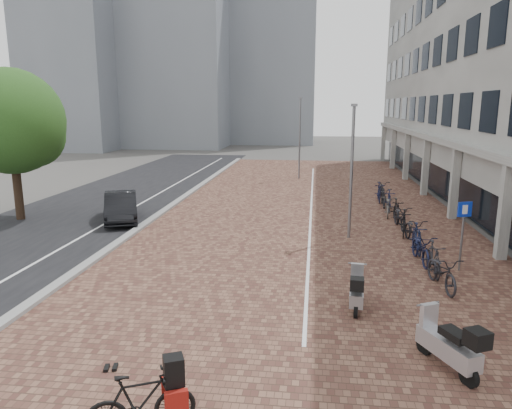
% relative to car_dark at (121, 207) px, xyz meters
% --- Properties ---
extents(ground, '(140.00, 140.00, 0.00)m').
position_rel_car_dark_xyz_m(ground, '(6.50, -7.70, -0.66)').
color(ground, '#474442').
rests_on(ground, ground).
extents(plaza_brick, '(14.50, 42.00, 0.04)m').
position_rel_car_dark_xyz_m(plaza_brick, '(8.50, 4.30, -0.65)').
color(plaza_brick, brown).
rests_on(plaza_brick, ground).
extents(street_asphalt, '(8.00, 50.00, 0.03)m').
position_rel_car_dark_xyz_m(street_asphalt, '(-2.50, 4.30, -0.65)').
color(street_asphalt, black).
rests_on(street_asphalt, ground).
extents(curb, '(0.35, 42.00, 0.14)m').
position_rel_car_dark_xyz_m(curb, '(1.40, 4.30, -0.59)').
color(curb, gray).
rests_on(curb, ground).
extents(lane_line, '(0.12, 44.00, 0.00)m').
position_rel_car_dark_xyz_m(lane_line, '(-0.50, 4.30, -0.64)').
color(lane_line, white).
rests_on(lane_line, street_asphalt).
extents(parking_line, '(0.10, 30.00, 0.00)m').
position_rel_car_dark_xyz_m(parking_line, '(8.70, 4.30, -0.62)').
color(parking_line, white).
rests_on(parking_line, plaza_brick).
extents(bg_towers, '(33.00, 23.00, 32.00)m').
position_rel_car_dark_xyz_m(bg_towers, '(-7.84, 41.24, 13.31)').
color(bg_towers, gray).
rests_on(bg_towers, ground).
extents(car_dark, '(2.83, 4.24, 1.32)m').
position_rel_car_dark_xyz_m(car_dark, '(0.00, 0.00, 0.00)').
color(car_dark, black).
rests_on(car_dark, ground).
extents(hero_bike, '(1.84, 1.21, 1.27)m').
position_rel_car_dark_xyz_m(hero_bike, '(6.14, -13.77, -0.10)').
color(hero_bike, black).
rests_on(hero_bike, ground).
extents(shoes, '(0.38, 0.34, 0.08)m').
position_rel_car_dark_xyz_m(shoes, '(4.84, -12.09, -0.62)').
color(shoes, black).
rests_on(shoes, ground).
extents(scooter_front, '(0.64, 1.63, 1.09)m').
position_rel_car_dark_xyz_m(scooter_front, '(10.00, -8.46, -0.11)').
color(scooter_front, '#9D9DA1').
rests_on(scooter_front, ground).
extents(scooter_back, '(1.28, 1.83, 1.22)m').
position_rel_car_dark_xyz_m(scooter_back, '(11.57, -11.22, -0.05)').
color(scooter_back, '#BCBBC1').
rests_on(scooter_back, ground).
extents(parking_sign, '(0.47, 0.18, 2.29)m').
position_rel_car_dark_xyz_m(parking_sign, '(13.55, -5.12, 0.86)').
color(parking_sign, slate).
rests_on(parking_sign, ground).
extents(lamp_near, '(0.12, 0.12, 5.26)m').
position_rel_car_dark_xyz_m(lamp_near, '(10.26, -1.66, 1.97)').
color(lamp_near, gray).
rests_on(lamp_near, ground).
extents(lamp_far, '(0.12, 0.12, 5.76)m').
position_rel_car_dark_xyz_m(lamp_far, '(7.70, 13.71, 2.22)').
color(lamp_far, gray).
rests_on(lamp_far, ground).
extents(street_tree, '(4.76, 4.76, 6.92)m').
position_rel_car_dark_xyz_m(street_tree, '(-4.71, -0.19, 3.74)').
color(street_tree, '#382619').
rests_on(street_tree, ground).
extents(bike_row, '(1.20, 15.83, 1.05)m').
position_rel_car_dark_xyz_m(bike_row, '(12.56, 0.20, -0.14)').
color(bike_row, black).
rests_on(bike_row, ground).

